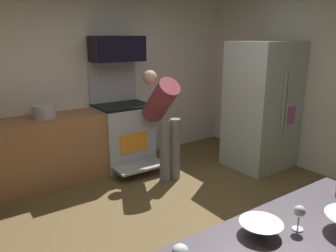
{
  "coord_description": "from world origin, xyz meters",
  "views": [
    {
      "loc": [
        -1.78,
        -2.25,
        1.9
      ],
      "look_at": [
        -0.01,
        0.3,
        1.05
      ],
      "focal_mm": 34.75,
      "sensor_mm": 36.0,
      "label": 1
    }
  ],
  "objects_px": {
    "microwave": "(117,49)",
    "wine_glass_mid": "(180,252)",
    "person_cook": "(163,116)",
    "mixing_bowl_small": "(261,228)",
    "wine_glass_near": "(299,213)",
    "stock_pot": "(44,112)",
    "oven_range": "(123,133)",
    "refrigerator": "(262,106)"
  },
  "relations": [
    {
      "from": "oven_range",
      "to": "person_cook",
      "type": "xyz_separation_m",
      "value": [
        0.27,
        -0.67,
        0.36
      ]
    },
    {
      "from": "wine_glass_near",
      "to": "stock_pot",
      "type": "distance_m",
      "value": 3.39
    },
    {
      "from": "wine_glass_near",
      "to": "stock_pot",
      "type": "height_order",
      "value": "stock_pot"
    },
    {
      "from": "microwave",
      "to": "refrigerator",
      "type": "bearing_deg",
      "value": -36.28
    },
    {
      "from": "person_cook",
      "to": "wine_glass_mid",
      "type": "distance_m",
      "value": 3.07
    },
    {
      "from": "refrigerator",
      "to": "person_cook",
      "type": "relative_size",
      "value": 1.26
    },
    {
      "from": "mixing_bowl_small",
      "to": "microwave",
      "type": "bearing_deg",
      "value": 75.7
    },
    {
      "from": "refrigerator",
      "to": "mixing_bowl_small",
      "type": "distance_m",
      "value": 3.31
    },
    {
      "from": "oven_range",
      "to": "mixing_bowl_small",
      "type": "distance_m",
      "value": 3.4
    },
    {
      "from": "wine_glass_mid",
      "to": "oven_range",
      "type": "bearing_deg",
      "value": 67.0
    },
    {
      "from": "refrigerator",
      "to": "stock_pot",
      "type": "bearing_deg",
      "value": 157.39
    },
    {
      "from": "microwave",
      "to": "wine_glass_near",
      "type": "distance_m",
      "value": 3.58
    },
    {
      "from": "mixing_bowl_small",
      "to": "person_cook",
      "type": "bearing_deg",
      "value": 66.55
    },
    {
      "from": "oven_range",
      "to": "refrigerator",
      "type": "bearing_deg",
      "value": -34.22
    },
    {
      "from": "person_cook",
      "to": "refrigerator",
      "type": "bearing_deg",
      "value": -18.62
    },
    {
      "from": "person_cook",
      "to": "oven_range",
      "type": "bearing_deg",
      "value": 111.68
    },
    {
      "from": "refrigerator",
      "to": "wine_glass_near",
      "type": "relative_size",
      "value": 13.12
    },
    {
      "from": "refrigerator",
      "to": "wine_glass_mid",
      "type": "relative_size",
      "value": 13.08
    },
    {
      "from": "oven_range",
      "to": "refrigerator",
      "type": "distance_m",
      "value": 2.1
    },
    {
      "from": "microwave",
      "to": "stock_pot",
      "type": "bearing_deg",
      "value": -175.85
    },
    {
      "from": "oven_range",
      "to": "stock_pot",
      "type": "xyz_separation_m",
      "value": [
        -1.1,
        0.01,
        0.47
      ]
    },
    {
      "from": "microwave",
      "to": "oven_range",
      "type": "bearing_deg",
      "value": -90.0
    },
    {
      "from": "microwave",
      "to": "mixing_bowl_small",
      "type": "height_order",
      "value": "microwave"
    },
    {
      "from": "oven_range",
      "to": "refrigerator",
      "type": "height_order",
      "value": "refrigerator"
    },
    {
      "from": "wine_glass_near",
      "to": "wine_glass_mid",
      "type": "height_order",
      "value": "same"
    },
    {
      "from": "microwave",
      "to": "mixing_bowl_small",
      "type": "relative_size",
      "value": 3.23
    },
    {
      "from": "wine_glass_near",
      "to": "person_cook",
      "type": "bearing_deg",
      "value": 70.88
    },
    {
      "from": "mixing_bowl_small",
      "to": "wine_glass_mid",
      "type": "height_order",
      "value": "wine_glass_mid"
    },
    {
      "from": "refrigerator",
      "to": "wine_glass_mid",
      "type": "distance_m",
      "value": 3.73
    },
    {
      "from": "wine_glass_near",
      "to": "wine_glass_mid",
      "type": "distance_m",
      "value": 0.73
    },
    {
      "from": "oven_range",
      "to": "person_cook",
      "type": "bearing_deg",
      "value": -68.32
    },
    {
      "from": "refrigerator",
      "to": "oven_range",
      "type": "bearing_deg",
      "value": 145.78
    },
    {
      "from": "microwave",
      "to": "wine_glass_mid",
      "type": "xyz_separation_m",
      "value": [
        -1.38,
        -3.35,
        -0.74
      ]
    },
    {
      "from": "wine_glass_mid",
      "to": "microwave",
      "type": "bearing_deg",
      "value": 67.57
    },
    {
      "from": "wine_glass_mid",
      "to": "stock_pot",
      "type": "xyz_separation_m",
      "value": [
        0.28,
        3.27,
        -0.02
      ]
    },
    {
      "from": "refrigerator",
      "to": "mixing_bowl_small",
      "type": "relative_size",
      "value": 8.06
    },
    {
      "from": "oven_range",
      "to": "person_cook",
      "type": "relative_size",
      "value": 1.07
    },
    {
      "from": "stock_pot",
      "to": "oven_range",
      "type": "bearing_deg",
      "value": -0.6
    },
    {
      "from": "stock_pot",
      "to": "mixing_bowl_small",
      "type": "bearing_deg",
      "value": -85.64
    },
    {
      "from": "person_cook",
      "to": "stock_pot",
      "type": "relative_size",
      "value": 5.08
    },
    {
      "from": "mixing_bowl_small",
      "to": "stock_pot",
      "type": "bearing_deg",
      "value": 94.36
    },
    {
      "from": "person_cook",
      "to": "wine_glass_mid",
      "type": "relative_size",
      "value": 10.35
    }
  ]
}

